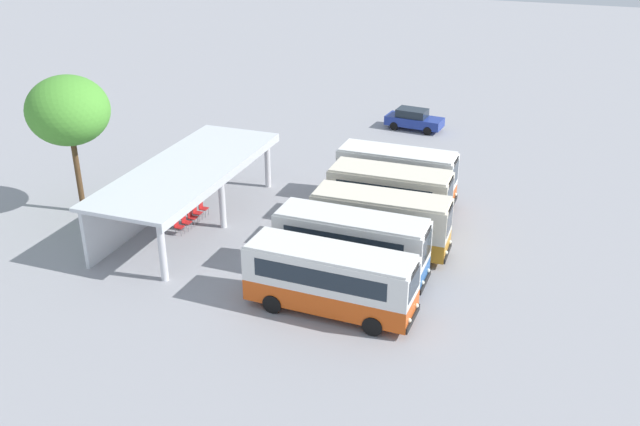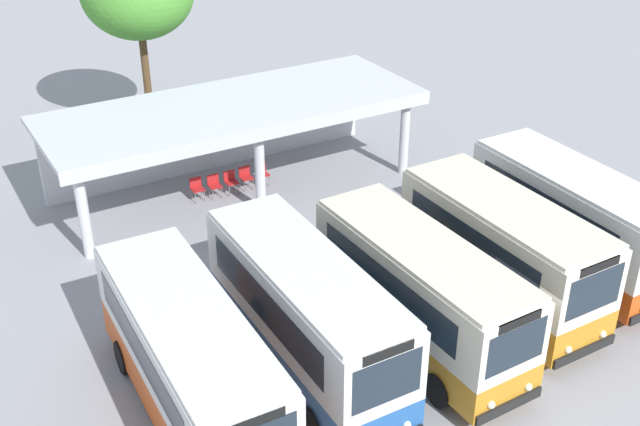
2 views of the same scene
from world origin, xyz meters
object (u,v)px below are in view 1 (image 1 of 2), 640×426
(city_bus_fifth_blue, at_px, (397,174))
(waiting_chair_second_from_end, at_px, (186,221))
(parked_car_flank, at_px, (414,119))
(city_bus_fourth_amber, at_px, (390,195))
(waiting_chair_fourth_seat, at_px, (196,212))
(waiting_chair_end_by_column, at_px, (178,226))
(city_bus_nearest_orange, at_px, (330,278))
(city_bus_second_in_row, at_px, (351,244))
(waiting_chair_middle_seat, at_px, (192,216))
(city_bus_middle_cream, at_px, (381,221))
(waiting_chair_fifth_seat, at_px, (203,207))

(city_bus_fifth_blue, distance_m, waiting_chair_second_from_end, 12.63)
(city_bus_fifth_blue, bearing_deg, parked_car_flank, 8.86)
(city_bus_fourth_amber, bearing_deg, waiting_chair_fourth_seat, 106.46)
(city_bus_fourth_amber, xyz_separation_m, waiting_chair_end_by_column, (-5.04, 10.54, -1.32))
(city_bus_fifth_blue, height_order, waiting_chair_fourth_seat, city_bus_fifth_blue)
(city_bus_fifth_blue, bearing_deg, city_bus_nearest_orange, -179.03)
(city_bus_second_in_row, bearing_deg, waiting_chair_middle_seat, 76.04)
(city_bus_fourth_amber, xyz_separation_m, waiting_chair_fourth_seat, (-3.10, 10.49, -1.32))
(city_bus_middle_cream, height_order, waiting_chair_second_from_end, city_bus_middle_cream)
(parked_car_flank, bearing_deg, city_bus_nearest_orange, -174.83)
(waiting_chair_fifth_seat, bearing_deg, city_bus_nearest_orange, -124.21)
(city_bus_middle_cream, bearing_deg, city_bus_second_in_row, 169.38)
(parked_car_flank, xyz_separation_m, waiting_chair_middle_seat, (-20.99, 7.83, -0.31))
(waiting_chair_second_from_end, xyz_separation_m, waiting_chair_fourth_seat, (1.29, 0.04, 0.00))
(city_bus_fourth_amber, bearing_deg, waiting_chair_second_from_end, 112.81)
(parked_car_flank, bearing_deg, city_bus_fourth_amber, -171.42)
(parked_car_flank, relative_size, waiting_chair_middle_seat, 5.30)
(city_bus_nearest_orange, relative_size, waiting_chair_middle_seat, 9.01)
(waiting_chair_second_from_end, height_order, waiting_chair_fourth_seat, same)
(city_bus_second_in_row, distance_m, parked_car_flank, 23.67)
(waiting_chair_middle_seat, bearing_deg, city_bus_middle_cream, -86.79)
(city_bus_fourth_amber, xyz_separation_m, waiting_chair_fifth_seat, (-2.45, 10.45, -1.32))
(city_bus_second_in_row, bearing_deg, city_bus_middle_cream, -10.62)
(city_bus_fifth_blue, xyz_separation_m, parked_car_flank, (14.10, 2.20, -1.02))
(waiting_chair_fourth_seat, bearing_deg, city_bus_middle_cream, -90.22)
(city_bus_fourth_amber, bearing_deg, waiting_chair_middle_seat, 109.75)
(waiting_chair_fourth_seat, relative_size, waiting_chair_fifth_seat, 1.00)
(waiting_chair_middle_seat, distance_m, waiting_chair_fifth_seat, 1.29)
(city_bus_nearest_orange, xyz_separation_m, parked_car_flank, (26.67, 2.41, -0.89))
(parked_car_flank, bearing_deg, waiting_chair_fourth_seat, 158.80)
(waiting_chair_middle_seat, distance_m, waiting_chair_fourth_seat, 0.65)
(city_bus_middle_cream, relative_size, waiting_chair_fourth_seat, 8.36)
(city_bus_nearest_orange, relative_size, city_bus_second_in_row, 1.04)
(parked_car_flank, bearing_deg, waiting_chair_fifth_seat, 158.28)
(waiting_chair_end_by_column, bearing_deg, waiting_chair_second_from_end, -8.26)
(city_bus_middle_cream, distance_m, city_bus_fifth_blue, 6.33)
(city_bus_nearest_orange, height_order, waiting_chair_second_from_end, city_bus_nearest_orange)
(city_bus_nearest_orange, xyz_separation_m, waiting_chair_fourth_seat, (6.33, 10.30, -1.20))
(city_bus_middle_cream, height_order, city_bus_fourth_amber, city_bus_fourth_amber)
(city_bus_second_in_row, distance_m, city_bus_fourth_amber, 6.29)
(city_bus_nearest_orange, height_order, city_bus_fifth_blue, city_bus_fifth_blue)
(city_bus_middle_cream, height_order, waiting_chair_fifth_seat, city_bus_middle_cream)
(city_bus_second_in_row, bearing_deg, waiting_chair_fifth_seat, 69.46)
(parked_car_flank, height_order, waiting_chair_middle_seat, parked_car_flank)
(waiting_chair_fourth_seat, bearing_deg, waiting_chair_end_by_column, 178.55)
(city_bus_middle_cream, bearing_deg, waiting_chair_end_by_column, 99.88)
(city_bus_fifth_blue, bearing_deg, waiting_chair_fourth_seat, 121.74)
(waiting_chair_end_by_column, bearing_deg, city_bus_middle_cream, -80.12)
(parked_car_flank, relative_size, waiting_chair_fifth_seat, 5.30)
(city_bus_nearest_orange, height_order, city_bus_middle_cream, city_bus_middle_cream)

